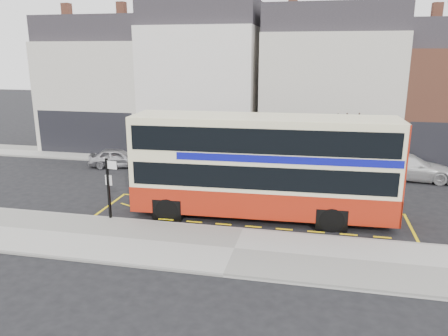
% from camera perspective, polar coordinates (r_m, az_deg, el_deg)
% --- Properties ---
extents(ground, '(120.00, 120.00, 0.00)m').
position_cam_1_polar(ground, '(18.89, 2.68, -7.88)').
color(ground, black).
rests_on(ground, ground).
extents(pavement, '(40.00, 4.00, 0.15)m').
position_cam_1_polar(pavement, '(16.79, 1.36, -10.63)').
color(pavement, '#A5A39C').
rests_on(pavement, ground).
extents(kerb, '(40.00, 0.15, 0.15)m').
position_cam_1_polar(kerb, '(18.52, 2.49, -8.11)').
color(kerb, gray).
rests_on(kerb, ground).
extents(far_pavement, '(50.00, 3.00, 0.15)m').
position_cam_1_polar(far_pavement, '(29.23, 6.26, 0.52)').
color(far_pavement, '#A5A39C').
rests_on(far_pavement, ground).
extents(road_markings, '(14.00, 3.40, 0.01)m').
position_cam_1_polar(road_markings, '(20.35, 3.43, -6.15)').
color(road_markings, yellow).
rests_on(road_markings, ground).
extents(terrace_far_left, '(8.00, 8.01, 10.80)m').
position_cam_1_polar(terrace_far_left, '(36.14, -14.96, 10.51)').
color(terrace_far_left, beige).
rests_on(terrace_far_left, ground).
extents(terrace_left, '(8.00, 8.01, 11.80)m').
position_cam_1_polar(terrace_left, '(33.28, -2.38, 11.51)').
color(terrace_left, silver).
rests_on(terrace_left, ground).
extents(terrace_green_shop, '(9.00, 8.01, 11.30)m').
position_cam_1_polar(terrace_green_shop, '(32.25, 13.58, 10.56)').
color(terrace_green_shop, beige).
rests_on(terrace_green_shop, ground).
extents(double_decker_bus, '(11.67, 3.13, 4.62)m').
position_cam_1_polar(double_decker_bus, '(19.47, 5.16, 0.34)').
color(double_decker_bus, beige).
rests_on(double_decker_bus, ground).
extents(bus_stop_post, '(0.67, 0.17, 2.73)m').
position_cam_1_polar(bus_stop_post, '(19.71, -14.75, -1.81)').
color(bus_stop_post, black).
rests_on(bus_stop_post, pavement).
extents(car_silver, '(3.84, 2.21, 1.23)m').
position_cam_1_polar(car_silver, '(29.32, -13.75, 1.30)').
color(car_silver, '#A8A7AC').
rests_on(car_silver, ground).
extents(car_grey, '(4.11, 2.03, 1.29)m').
position_cam_1_polar(car_grey, '(27.48, 6.89, 0.79)').
color(car_grey, '#484C51').
rests_on(car_grey, ground).
extents(car_white, '(5.29, 2.43, 1.50)m').
position_cam_1_polar(car_white, '(27.92, 22.89, 0.14)').
color(car_white, silver).
rests_on(car_white, ground).
extents(street_tree_left, '(2.86, 2.86, 6.17)m').
position_cam_1_polar(street_tree_left, '(35.31, -21.16, 8.92)').
color(street_tree_left, '#342017').
rests_on(street_tree_left, ground).
extents(street_tree_right, '(2.18, 2.18, 4.70)m').
position_cam_1_polar(street_tree_right, '(28.81, 16.00, 6.16)').
color(street_tree_right, '#342017').
rests_on(street_tree_right, ground).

